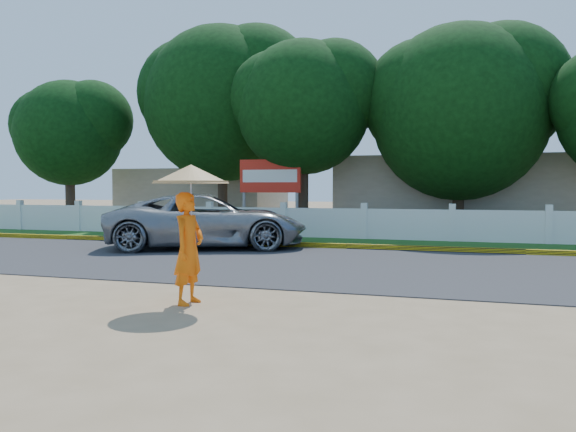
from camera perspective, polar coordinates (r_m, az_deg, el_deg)
name	(u,v)px	position (r m, az deg, el deg)	size (l,w,h in m)	color
ground	(252,301)	(9.38, -3.64, -8.58)	(120.00, 120.00, 0.00)	#9E8460
road	(318,264)	(13.62, 3.11, -4.90)	(60.00, 7.00, 0.02)	#38383A
grass_verge	(357,243)	(18.72, 7.01, -2.74)	(60.00, 3.50, 0.03)	#2D601E
curb	(347,246)	(17.05, 6.01, -3.08)	(40.00, 0.18, 0.16)	yellow
fence	(364,224)	(20.10, 7.75, -0.82)	(40.00, 0.10, 1.10)	silver
building_near	(455,193)	(26.59, 16.57, 2.27)	(10.00, 6.00, 3.20)	#B7AD99
building_far	(204,196)	(30.61, -8.56, 2.07)	(8.00, 5.00, 2.80)	#B7AD99
vehicle	(208,221)	(17.28, -8.17, -0.50)	(2.77, 6.01, 1.67)	gray
monk_with_parasol	(190,214)	(9.06, -9.95, 0.25)	(1.23, 1.23, 2.23)	orange
billboard	(270,180)	(22.08, -1.84, 3.67)	(2.50, 0.13, 2.95)	gray
tree_row	(468,100)	(23.16, 17.84, 11.13)	(38.16, 8.23, 9.49)	#473828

